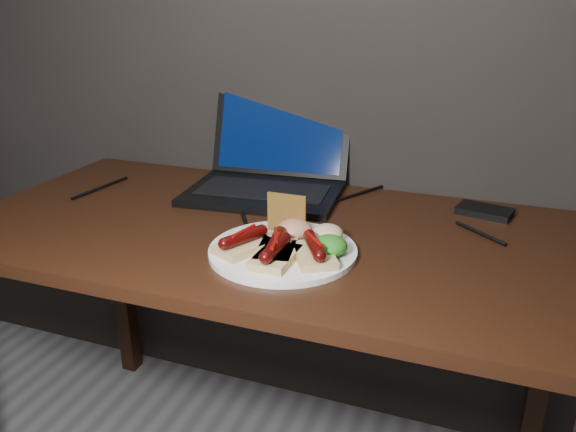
% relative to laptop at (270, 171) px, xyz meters
% --- Properties ---
extents(desk, '(1.40, 0.70, 0.75)m').
position_rel_laptop_xyz_m(desk, '(0.09, -0.24, -0.14)').
color(desk, black).
rests_on(desk, ground).
extents(laptop, '(0.41, 0.38, 0.25)m').
position_rel_laptop_xyz_m(laptop, '(0.00, 0.00, 0.00)').
color(laptop, black).
rests_on(laptop, desk).
extents(hard_drive, '(0.14, 0.10, 0.02)m').
position_rel_laptop_xyz_m(hard_drive, '(0.55, 0.01, -0.04)').
color(hard_drive, black).
rests_on(hard_drive, desk).
extents(desk_cables, '(1.04, 0.39, 0.01)m').
position_rel_laptop_xyz_m(desk_cables, '(0.06, -0.11, -0.05)').
color(desk_cables, black).
rests_on(desk_cables, desk).
extents(plate, '(0.38, 0.38, 0.01)m').
position_rel_laptop_xyz_m(plate, '(0.17, -0.36, -0.05)').
color(plate, white).
rests_on(plate, desk).
extents(bread_sausage_left, '(0.11, 0.13, 0.04)m').
position_rel_laptop_xyz_m(bread_sausage_left, '(0.11, -0.40, -0.02)').
color(bread_sausage_left, '#DBBE81').
rests_on(bread_sausage_left, plate).
extents(bread_sausage_center, '(0.09, 0.13, 0.04)m').
position_rel_laptop_xyz_m(bread_sausage_center, '(0.17, -0.40, -0.02)').
color(bread_sausage_center, '#DBBE81').
rests_on(bread_sausage_center, plate).
extents(bread_sausage_right, '(0.12, 0.13, 0.04)m').
position_rel_laptop_xyz_m(bread_sausage_right, '(0.25, -0.39, -0.02)').
color(bread_sausage_right, '#DBBE81').
rests_on(bread_sausage_right, plate).
extents(bread_sausage_extra, '(0.07, 0.12, 0.04)m').
position_rel_laptop_xyz_m(bread_sausage_extra, '(0.18, -0.42, -0.02)').
color(bread_sausage_extra, '#DBBE81').
rests_on(bread_sausage_extra, plate).
extents(crispbread, '(0.09, 0.01, 0.08)m').
position_rel_laptop_xyz_m(crispbread, '(0.15, -0.28, 0.00)').
color(crispbread, olive).
rests_on(crispbread, plate).
extents(salad_greens, '(0.07, 0.07, 0.04)m').
position_rel_laptop_xyz_m(salad_greens, '(0.27, -0.36, -0.02)').
color(salad_greens, '#145E12').
rests_on(salad_greens, plate).
extents(salsa_mound, '(0.07, 0.07, 0.04)m').
position_rel_laptop_xyz_m(salsa_mound, '(0.18, -0.31, -0.02)').
color(salsa_mound, '#9D1B0F').
rests_on(salsa_mound, plate).
extents(coleslaw_mound, '(0.06, 0.06, 0.04)m').
position_rel_laptop_xyz_m(coleslaw_mound, '(0.25, -0.30, -0.02)').
color(coleslaw_mound, beige).
rests_on(coleslaw_mound, plate).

